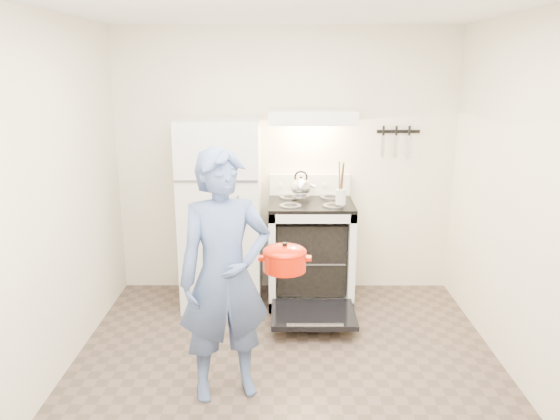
# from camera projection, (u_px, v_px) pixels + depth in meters

# --- Properties ---
(floor) EXTENTS (3.60, 3.60, 0.00)m
(floor) POSITION_uv_depth(u_px,v_px,m) (287.00, 387.00, 3.75)
(floor) COLOR brown
(floor) RESTS_ON ground
(back_wall) EXTENTS (3.20, 0.02, 2.50)m
(back_wall) POSITION_uv_depth(u_px,v_px,m) (286.00, 163.00, 5.17)
(back_wall) COLOR beige
(back_wall) RESTS_ON ground
(refrigerator) EXTENTS (0.70, 0.70, 1.70)m
(refrigerator) POSITION_uv_depth(u_px,v_px,m) (222.00, 213.00, 4.94)
(refrigerator) COLOR silver
(refrigerator) RESTS_ON floor
(stove_body) EXTENTS (0.76, 0.65, 0.92)m
(stove_body) POSITION_uv_depth(u_px,v_px,m) (310.00, 253.00, 5.06)
(stove_body) COLOR silver
(stove_body) RESTS_ON floor
(cooktop) EXTENTS (0.76, 0.65, 0.03)m
(cooktop) POSITION_uv_depth(u_px,v_px,m) (311.00, 203.00, 4.94)
(cooktop) COLOR black
(cooktop) RESTS_ON stove_body
(backsplash) EXTENTS (0.76, 0.07, 0.20)m
(backsplash) POSITION_uv_depth(u_px,v_px,m) (310.00, 184.00, 5.18)
(backsplash) COLOR silver
(backsplash) RESTS_ON cooktop
(oven_door) EXTENTS (0.70, 0.54, 0.04)m
(oven_door) POSITION_uv_depth(u_px,v_px,m) (313.00, 314.00, 4.57)
(oven_door) COLOR black
(oven_door) RESTS_ON floor
(oven_rack) EXTENTS (0.60, 0.52, 0.01)m
(oven_rack) POSITION_uv_depth(u_px,v_px,m) (310.00, 255.00, 5.07)
(oven_rack) COLOR slate
(oven_rack) RESTS_ON stove_body
(range_hood) EXTENTS (0.76, 0.50, 0.12)m
(range_hood) POSITION_uv_depth(u_px,v_px,m) (312.00, 116.00, 4.81)
(range_hood) COLOR silver
(range_hood) RESTS_ON back_wall
(knife_strip) EXTENTS (0.40, 0.02, 0.03)m
(knife_strip) POSITION_uv_depth(u_px,v_px,m) (398.00, 131.00, 5.08)
(knife_strip) COLOR black
(knife_strip) RESTS_ON back_wall
(pizza_stone) EXTENTS (0.29, 0.29, 0.02)m
(pizza_stone) POSITION_uv_depth(u_px,v_px,m) (316.00, 252.00, 5.11)
(pizza_stone) COLOR #977452
(pizza_stone) RESTS_ON oven_rack
(tea_kettle) EXTENTS (0.22, 0.19, 0.27)m
(tea_kettle) POSITION_uv_depth(u_px,v_px,m) (301.00, 186.00, 4.96)
(tea_kettle) COLOR silver
(tea_kettle) RESTS_ON cooktop
(utensil_jar) EXTENTS (0.11, 0.11, 0.13)m
(utensil_jar) POSITION_uv_depth(u_px,v_px,m) (341.00, 197.00, 4.72)
(utensil_jar) COLOR silver
(utensil_jar) RESTS_ON cooktop
(person) EXTENTS (0.70, 0.56, 1.67)m
(person) POSITION_uv_depth(u_px,v_px,m) (225.00, 277.00, 3.50)
(person) COLOR #3B5178
(person) RESTS_ON floor
(dutch_oven) EXTENTS (0.37, 0.30, 0.24)m
(dutch_oven) POSITION_uv_depth(u_px,v_px,m) (285.00, 261.00, 3.76)
(dutch_oven) COLOR red
(dutch_oven) RESTS_ON person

